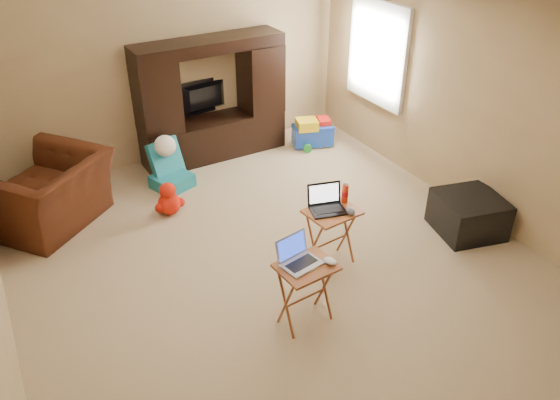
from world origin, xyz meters
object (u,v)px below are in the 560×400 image
entertainment_center (212,100)px  push_toy (313,132)px  mouse_left (330,261)px  television (206,98)px  plush_toy (169,198)px  laptop_right (328,201)px  ottoman (468,214)px  recliner (47,193)px  laptop_left (302,254)px  child_rocker (171,167)px  mouse_right (351,211)px  water_bottle (345,193)px  tray_table_right (331,238)px  tray_table_left (305,294)px

entertainment_center → push_toy: bearing=-17.9°
mouse_left → television: bearing=83.1°
plush_toy → laptop_right: size_ratio=1.22×
ottoman → laptop_right: size_ratio=1.99×
television → recliner: size_ratio=0.68×
plush_toy → laptop_left: (0.41, -2.27, 0.54)m
television → laptop_right: size_ratio=2.48×
television → ottoman: 3.77m
recliner → television: bearing=161.9°
child_rocker → ottoman: (2.53, -2.55, -0.08)m
recliner → laptop_left: 3.20m
plush_toy → television: bearing=51.2°
push_toy → recliner: bearing=-158.0°
mouse_right → water_bottle: 0.22m
push_toy → plush_toy: bearing=-145.5°
recliner → ottoman: size_ratio=1.84×
tray_table_right → mouse_left: 0.87m
laptop_right → water_bottle: laptop_right is taller
recliner → laptop_left: (1.64, -2.73, 0.34)m
entertainment_center → laptop_left: bearing=-102.1°
laptop_left → tray_table_right: bearing=28.0°
plush_toy → ottoman: ottoman is taller
entertainment_center → tray_table_right: bearing=-90.7°
child_rocker → plush_toy: (-0.24, -0.58, -0.09)m
ottoman → entertainment_center: bearing=118.3°
tray_table_right → laptop_right: bearing=147.6°
television → mouse_right: bearing=85.6°
laptop_left → ottoman: bearing=-3.5°
push_toy → laptop_left: 3.67m
mouse_left → mouse_right: size_ratio=0.97×
tray_table_left → water_bottle: bearing=32.9°
water_bottle → child_rocker: bearing=115.6°
ottoman → mouse_left: 2.21m
plush_toy → recliner: bearing=159.5°
mouse_left → child_rocker: bearing=97.6°
tray_table_left → tray_table_right: tray_table_right is taller
tray_table_right → water_bottle: bearing=16.0°
television → mouse_right: television is taller
mouse_right → laptop_right: bearing=140.5°
recliner → ottoman: recliner is taller
recliner → mouse_right: bearing=97.7°
television → ottoman: bearing=109.9°
push_toy → mouse_left: bearing=-102.6°
tray_table_right → mouse_left: size_ratio=5.07×
entertainment_center → recliner: size_ratio=1.63×
mouse_right → entertainment_center: bearing=92.8°
push_toy → mouse_left: mouse_left is taller
ottoman → laptop_right: 1.81m
tray_table_right → laptop_left: (-0.69, -0.55, 0.42)m
ottoman → water_bottle: 1.59m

